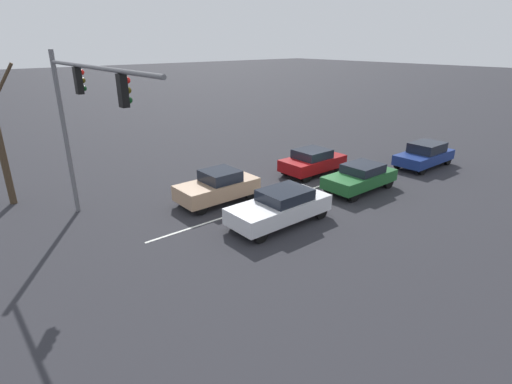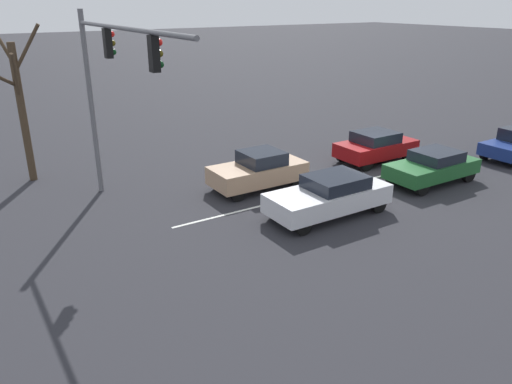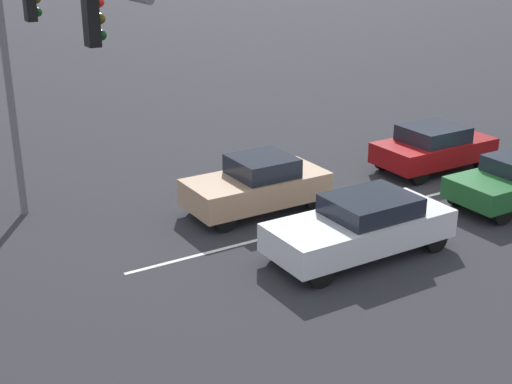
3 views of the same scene
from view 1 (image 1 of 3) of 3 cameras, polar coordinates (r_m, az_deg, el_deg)
The scene contains 8 objects.
ground_plane at distance 22.13m, azimuth 8.78°, elevation 0.74°, with size 240.00×240.00×0.00m, color #28282D.
lane_stripe_left_divider at distance 20.70m, azimuth 4.96°, elevation -0.50°, with size 0.12×16.13×0.01m, color silver.
car_silver_leftlane_front at distance 17.32m, azimuth 3.51°, elevation -2.08°, with size 1.91×4.71×1.50m.
car_tan_midlane_front at distance 19.70m, azimuth -5.47°, elevation 0.77°, with size 1.85×4.04×1.59m.
car_darkgreen_leftlane_second at distance 21.84m, azimuth 14.68°, elevation 2.11°, with size 1.86×4.22×1.43m.
car_maroon_midlane_second at distance 24.05m, azimuth 8.09°, elevation 4.38°, with size 1.93×4.01×1.51m.
car_navy_leftlane_third at distance 27.40m, azimuth 22.97°, elevation 4.95°, with size 1.85×4.33×1.52m.
traffic_signal_gantry at distance 16.66m, azimuth -23.77°, elevation 11.10°, with size 9.76×0.37×7.18m.
Camera 1 is at (-13.60, 15.75, 7.51)m, focal length 28.00 mm.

